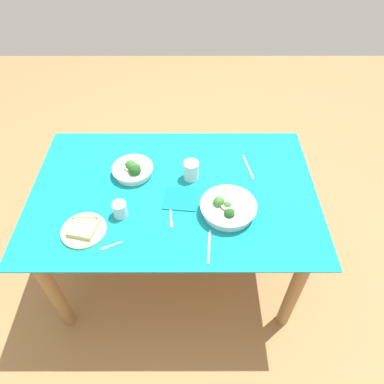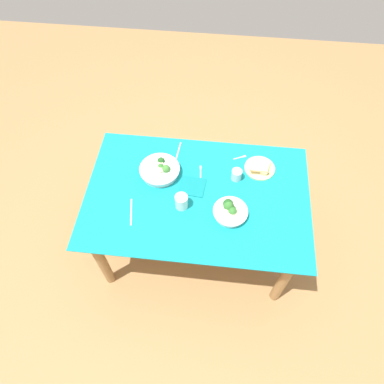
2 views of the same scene
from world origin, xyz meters
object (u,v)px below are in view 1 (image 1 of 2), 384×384
(table_knife_left, at_px, (248,167))
(table_knife_right, at_px, (209,247))
(fork_by_far_bowl, at_px, (171,219))
(broccoli_bowl_near, at_px, (133,169))
(bread_side_plate, at_px, (84,229))
(fork_by_near_bowl, at_px, (110,246))
(water_glass_center, at_px, (120,209))
(broccoli_bowl_far, at_px, (228,208))
(napkin_folded_upper, at_px, (181,199))
(water_glass_side, at_px, (191,170))

(table_knife_left, height_order, table_knife_right, same)
(fork_by_far_bowl, xyz_separation_m, table_knife_right, (-0.18, 0.16, -0.00))
(broccoli_bowl_near, bearing_deg, table_knife_right, 129.69)
(bread_side_plate, height_order, fork_by_near_bowl, bread_side_plate)
(water_glass_center, bearing_deg, fork_by_far_bowl, 172.94)
(fork_by_far_bowl, xyz_separation_m, table_knife_left, (-0.41, -0.37, -0.00))
(broccoli_bowl_near, xyz_separation_m, fork_by_near_bowl, (0.05, 0.47, -0.03))
(fork_by_far_bowl, height_order, table_knife_right, same)
(broccoli_bowl_far, distance_m, fork_by_far_bowl, 0.28)
(bread_side_plate, height_order, table_knife_right, bread_side_plate)
(fork_by_far_bowl, bearing_deg, table_knife_left, 126.55)
(broccoli_bowl_near, height_order, fork_by_far_bowl, broccoli_bowl_near)
(water_glass_center, bearing_deg, table_knife_right, 155.91)
(napkin_folded_upper, bearing_deg, fork_by_near_bowl, 42.47)
(bread_side_plate, height_order, napkin_folded_upper, bread_side_plate)
(broccoli_bowl_near, bearing_deg, bread_side_plate, 63.67)
(table_knife_left, bearing_deg, water_glass_center, -73.19)
(broccoli_bowl_far, bearing_deg, table_knife_left, -112.67)
(bread_side_plate, xyz_separation_m, table_knife_right, (-0.58, 0.09, -0.01))
(bread_side_plate, bearing_deg, napkin_folded_upper, -156.12)
(bread_side_plate, bearing_deg, table_knife_right, 171.08)
(fork_by_far_bowl, bearing_deg, water_glass_center, -102.63)
(broccoli_bowl_near, height_order, water_glass_center, broccoli_bowl_near)
(table_knife_left, bearing_deg, fork_by_near_bowl, -62.92)
(broccoli_bowl_near, distance_m, bread_side_plate, 0.42)
(table_knife_right, bearing_deg, napkin_folded_upper, -150.60)
(water_glass_center, xyz_separation_m, fork_by_far_bowl, (-0.24, 0.03, -0.04))
(table_knife_right, bearing_deg, table_knife_left, 160.87)
(broccoli_bowl_near, relative_size, fork_by_near_bowl, 2.38)
(bread_side_plate, height_order, water_glass_center, water_glass_center)
(fork_by_near_bowl, bearing_deg, bread_side_plate, -57.26)
(bread_side_plate, relative_size, water_glass_center, 2.66)
(fork_by_far_bowl, bearing_deg, broccoli_bowl_near, -151.14)
(broccoli_bowl_far, xyz_separation_m, napkin_folded_upper, (0.23, -0.09, -0.03))
(water_glass_side, bearing_deg, bread_side_plate, 35.54)
(water_glass_side, xyz_separation_m, table_knife_right, (-0.08, 0.45, -0.05))
(table_knife_left, distance_m, napkin_folded_upper, 0.44)
(water_glass_center, bearing_deg, fork_by_near_bowl, 82.89)
(broccoli_bowl_near, height_order, table_knife_left, broccoli_bowl_near)
(bread_side_plate, relative_size, napkin_folded_upper, 1.25)
(bread_side_plate, height_order, fork_by_far_bowl, bread_side_plate)
(bread_side_plate, xyz_separation_m, fork_by_near_bowl, (-0.14, 0.09, -0.01))
(water_glass_side, bearing_deg, table_knife_right, 100.27)
(broccoli_bowl_far, xyz_separation_m, water_glass_side, (0.18, -0.25, 0.02))
(broccoli_bowl_far, xyz_separation_m, table_knife_left, (-0.14, -0.33, -0.03))
(bread_side_plate, relative_size, water_glass_side, 2.04)
(water_glass_side, distance_m, fork_by_far_bowl, 0.31)
(broccoli_bowl_near, distance_m, water_glass_side, 0.31)
(napkin_folded_upper, bearing_deg, broccoli_bowl_far, 159.03)
(broccoli_bowl_near, height_order, table_knife_right, broccoli_bowl_near)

